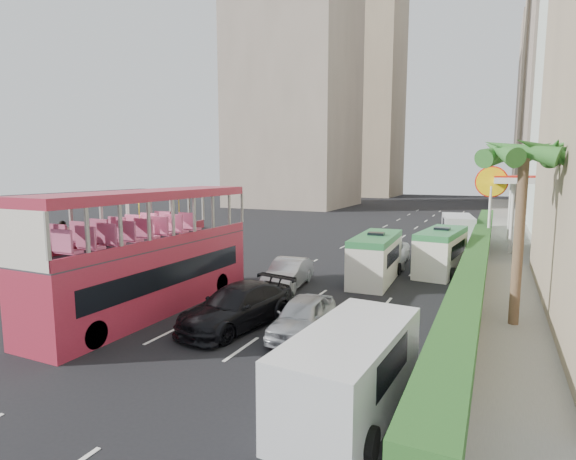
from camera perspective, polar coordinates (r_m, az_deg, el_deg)
The scene contains 19 objects.
ground_plane at distance 16.90m, azimuth -1.14°, elevation -12.76°, with size 200.00×200.00×0.00m, color black.
double_decker_bus at distance 19.55m, azimuth -17.18°, elevation -2.61°, with size 2.50×11.00×5.06m, color #A8243A.
car_silver_lane_a at distance 22.96m, azimuth 0.05°, elevation -7.25°, with size 1.51×4.33×1.43m, color silver.
car_silver_lane_b at distance 16.62m, azimuth 1.88°, elevation -13.11°, with size 1.62×4.02×1.37m, color silver.
car_black at distance 17.55m, azimuth -6.38°, elevation -12.02°, with size 2.17×5.33×1.55m, color black.
van_asset at distance 29.04m, azimuth 12.36°, elevation -4.28°, with size 2.52×5.46×1.52m, color silver.
minibus_near at distance 24.40m, azimuth 11.07°, elevation -3.52°, with size 1.87×5.60×2.48m, color silver.
minibus_far at distance 27.42m, azimuth 18.87°, elevation -2.56°, with size 1.87×5.61×2.49m, color silver.
panel_van_near at distance 11.49m, azimuth 7.94°, elevation -17.38°, with size 2.08×5.19×2.08m, color silver.
panel_van_far at distance 39.38m, azimuth 20.71°, elevation 0.13°, with size 2.22×5.55×2.22m, color silver.
sidewalk at distance 39.70m, azimuth 27.59°, elevation -1.68°, with size 6.00×120.00×0.18m, color #99968C.
kerb_wall at distance 28.71m, azimuth 23.01°, elevation -3.46°, with size 0.30×44.00×1.00m, color silver.
hedge at distance 28.57m, azimuth 23.10°, elevation -1.79°, with size 1.10×44.00×0.70m, color #2D6626.
palm_tree at distance 18.41m, azimuth 27.25°, elevation -1.05°, with size 0.36×0.36×6.40m, color brown.
shell_station at distance 37.48m, azimuth 29.50°, elevation 1.80°, with size 6.50×8.00×5.50m, color silver.
tower_far_a at distance 98.08m, azimuth 31.79°, elevation 15.92°, with size 14.00×14.00×44.00m, color tan.
tower_far_b at distance 119.49m, azimuth 30.48°, elevation 13.33°, with size 14.00×14.00×40.00m, color gray.
tower_left_a at distance 78.47m, azimuth 0.89°, elevation 22.42°, with size 18.00×18.00×52.00m, color gray.
tower_left_b at distance 109.53m, azimuth 9.71°, elevation 16.45°, with size 16.00×16.00×46.00m, color tan.
Camera 1 is at (6.99, -14.23, 5.87)m, focal length 28.00 mm.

